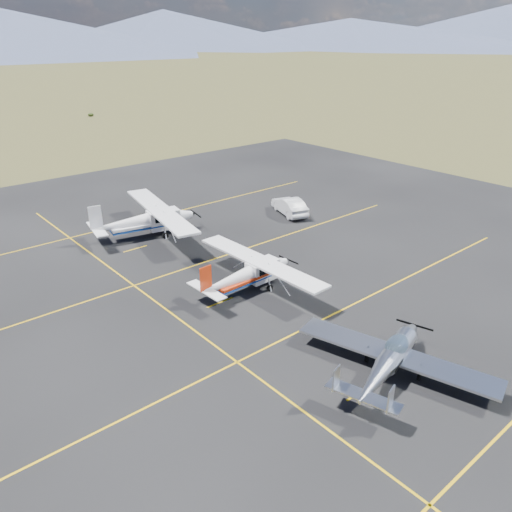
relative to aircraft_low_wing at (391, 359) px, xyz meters
name	(u,v)px	position (x,y,z in m)	size (l,w,h in m)	color
ground	(345,336)	(1.08, 3.65, -1.04)	(1600.00, 1600.00, 0.00)	#383D1C
apron	(262,291)	(1.08, 10.65, -1.04)	(72.00, 72.00, 0.02)	black
aircraft_low_wing	(391,359)	(0.00, 0.00, 0.00)	(7.35, 10.01, 2.18)	silver
aircraft_cessna	(248,273)	(0.45, 11.29, 0.17)	(6.44, 10.76, 2.73)	white
aircraft_plain	(146,220)	(0.11, 23.92, 0.39)	(7.92, 12.75, 3.22)	white
sedan	(290,206)	(12.81, 20.31, -0.25)	(1.66, 4.75, 1.57)	silver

